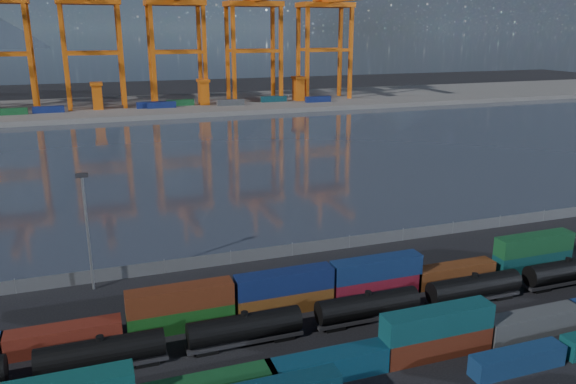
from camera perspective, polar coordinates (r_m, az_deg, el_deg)
name	(u,v)px	position (r m, az deg, el deg)	size (l,w,h in m)	color
ground	(375,346)	(66.94, 8.87, -15.19)	(700.00, 700.00, 0.00)	black
harbor_water	(200,156)	(161.16, -8.91, 3.65)	(700.00, 700.00, 0.00)	#2C333F
far_quay	(156,106)	(263.52, -13.25, 8.52)	(700.00, 70.00, 2.00)	#514F4C
container_row_south	(490,360)	(63.68, 19.84, -15.76)	(137.96, 2.22, 4.73)	#3F4244
container_row_mid	(372,349)	(61.85, 8.56, -15.51)	(143.07, 2.64, 5.62)	#484B4E
container_row_north	(349,285)	(75.47, 6.25, -9.40)	(142.52, 2.57, 5.47)	#101951
tanker_string	(308,317)	(67.65, 2.09, -12.59)	(91.00, 2.90, 4.15)	black
waterfront_fence	(292,250)	(89.37, 0.43, -5.89)	(160.12, 0.12, 2.20)	#595B5E
yard_light_mast	(87,226)	(80.02, -19.73, -3.25)	(1.60, 0.40, 16.60)	slate
gantry_cranes	(134,15)	(254.00, -15.42, 16.94)	(200.11, 48.21, 65.28)	#D3590E
quay_containers	(133,106)	(247.90, -15.44, 8.44)	(172.58, 10.99, 2.60)	navy
straddle_carriers	(152,93)	(252.59, -13.66, 9.73)	(140.00, 7.00, 11.10)	#D3590E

